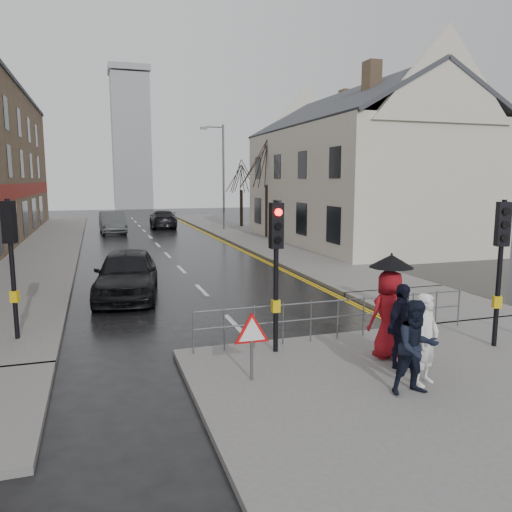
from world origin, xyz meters
TOP-DOWN VIEW (x-y plane):
  - ground at (0.00, 0.00)m, footprint 120.00×120.00m
  - near_pavement at (3.00, -3.50)m, footprint 10.00×9.00m
  - left_pavement at (-6.50, 23.00)m, footprint 4.00×44.00m
  - right_pavement at (6.50, 25.00)m, footprint 4.00×40.00m
  - pavement_bridge_right at (6.50, 3.00)m, footprint 4.00×4.20m
  - building_right_cream at (12.00, 18.00)m, footprint 9.00×16.40m
  - church_tower at (1.50, 62.00)m, footprint 5.00×5.00m
  - traffic_signal_near_left at (0.20, 0.20)m, footprint 0.28×0.27m
  - traffic_signal_near_right at (5.20, -1.00)m, footprint 0.34×0.33m
  - traffic_signal_far_left at (-5.50, 3.00)m, footprint 0.34×0.33m
  - guard_railing_front at (1.95, 0.60)m, footprint 7.14×0.04m
  - warning_sign at (-0.80, -1.21)m, footprint 0.80×0.07m
  - street_lamp at (5.82, 28.00)m, footprint 1.83×0.25m
  - tree_near at (7.50, 22.00)m, footprint 2.40×2.40m
  - tree_far at (8.00, 30.00)m, footprint 2.40×2.40m
  - pedestrian_a at (2.27, -2.37)m, footprint 0.76×0.67m
  - pedestrian_b at (1.83, -2.69)m, footprint 0.89×0.72m
  - pedestrian_with_umbrella at (2.42, -0.88)m, footprint 0.98×0.96m
  - pedestrian_d at (2.30, -1.50)m, footprint 1.11×0.91m
  - car_parked at (-2.63, 7.16)m, footprint 2.61×5.11m
  - car_mid at (-2.40, 28.85)m, footprint 1.96×5.04m
  - car_far at (1.74, 31.88)m, footprint 2.43×5.27m

SIDE VIEW (x-z plane):
  - ground at x=0.00m, z-range 0.00..0.00m
  - near_pavement at x=3.00m, z-range 0.00..0.14m
  - left_pavement at x=-6.50m, z-range 0.00..0.14m
  - right_pavement at x=6.50m, z-range 0.00..0.14m
  - pavement_bridge_right at x=6.50m, z-range 0.00..0.14m
  - car_far at x=1.74m, z-range 0.00..1.49m
  - car_mid at x=-2.40m, z-range 0.00..1.64m
  - car_parked at x=-2.63m, z-range 0.00..1.67m
  - guard_railing_front at x=1.95m, z-range 0.36..1.36m
  - pedestrian_b at x=1.83m, z-range 0.14..1.87m
  - pedestrian_a at x=2.27m, z-range 0.14..1.89m
  - pedestrian_d at x=2.30m, z-range 0.14..1.90m
  - warning_sign at x=-0.80m, z-range 0.37..1.72m
  - pedestrian_with_umbrella at x=2.42m, z-range 0.19..2.46m
  - traffic_signal_near_left at x=0.20m, z-range 0.76..4.16m
  - traffic_signal_near_right at x=5.20m, z-range 0.76..4.16m
  - traffic_signal_far_left at x=-5.50m, z-range 0.76..4.16m
  - tree_far at x=8.00m, z-range 1.60..7.24m
  - street_lamp at x=5.82m, z-range 0.71..8.71m
  - building_right_cream at x=12.00m, z-range -0.27..9.83m
  - tree_near at x=7.50m, z-range 1.85..8.43m
  - church_tower at x=1.50m, z-range 0.00..18.00m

